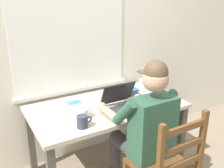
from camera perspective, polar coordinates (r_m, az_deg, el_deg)
ground_plane at (r=2.71m, az=-1.04°, el=-18.55°), size 8.00×8.00×0.00m
back_wall at (r=2.58m, az=-6.46°, el=11.09°), size 6.00×0.08×2.60m
desk at (r=2.38m, az=-1.13°, el=-6.78°), size 1.41×0.77×0.70m
seated_person at (r=2.05m, az=7.30°, el=-9.36°), size 0.50×0.60×1.25m
wooden_chair at (r=1.99m, az=12.17°, el=-18.22°), size 0.42×0.42×0.94m
laptop at (r=2.25m, az=2.62°, el=-4.42°), size 0.33×0.32×0.22m
computer_mouse at (r=2.37m, az=8.25°, el=-4.24°), size 0.06×0.10×0.03m
coffee_mug_white at (r=2.77m, az=6.94°, el=0.08°), size 0.12×0.08×0.10m
coffee_mug_dark at (r=1.96m, az=-6.72°, el=-8.48°), size 0.13×0.09×0.10m
coffee_mug_spare at (r=2.10m, az=-6.41°, el=-6.62°), size 0.13×0.09×0.09m
book_stack_main at (r=2.54m, az=3.74°, el=-1.95°), size 0.19×0.14×0.08m
paper_pile_near_laptop at (r=2.59m, az=9.90°, el=-2.58°), size 0.21×0.18×0.01m
landscape_photo_print at (r=2.42m, az=-8.53°, el=-4.16°), size 0.13×0.09×0.00m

